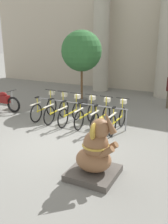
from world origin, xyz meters
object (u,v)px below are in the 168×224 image
object	(u,v)px
bicycle_2	(71,112)
potted_tree	(82,52)
bicycle_0	(45,108)
elephant_statue	(95,154)
bicycle_4	(101,117)
motorcycle	(2,100)
bicycle_3	(86,114)
bicycle_1	(57,110)
bicycle_5	(118,119)

from	to	relation	value
bicycle_2	potted_tree	size ratio (longest dim) A/B	0.51
bicycle_2	bicycle_0	bearing A→B (deg)	177.42
bicycle_0	elephant_statue	size ratio (longest dim) A/B	1.03
bicycle_4	bicycle_2	bearing A→B (deg)	-178.58
motorcycle	bicycle_2	bearing A→B (deg)	-1.44
bicycle_3	bicycle_4	xyz separation A→B (m)	(0.59, -0.03, 0.00)
bicycle_4	elephant_statue	distance (m)	3.13
bicycle_3	elephant_statue	bearing A→B (deg)	-60.06
elephant_statue	motorcycle	bearing A→B (deg)	152.44
elephant_statue	potted_tree	world-z (taller)	potted_tree
bicycle_1	motorcycle	bearing A→B (deg)	178.86
bicycle_3	bicycle_5	distance (m)	1.19
bicycle_0	potted_tree	size ratio (longest dim) A/B	0.51
bicycle_3	bicycle_4	size ratio (longest dim) A/B	1.00
bicycle_1	bicycle_3	world-z (taller)	same
bicycle_3	bicycle_5	world-z (taller)	same
bicycle_1	potted_tree	bearing A→B (deg)	94.43
bicycle_0	bicycle_1	xyz separation A→B (m)	(0.59, -0.02, 0.00)
bicycle_1	bicycle_4	world-z (taller)	same
bicycle_3	bicycle_0	bearing A→B (deg)	-179.90
motorcycle	potted_tree	distance (m)	3.99
bicycle_1	motorcycle	size ratio (longest dim) A/B	0.87
bicycle_2	motorcycle	world-z (taller)	bicycle_2
bicycle_0	bicycle_2	size ratio (longest dim) A/B	1.00
bicycle_2	bicycle_3	bearing A→B (deg)	5.44
bicycle_1	bicycle_4	xyz separation A→B (m)	(1.78, 0.00, 0.00)
bicycle_4	potted_tree	world-z (taller)	potted_tree
bicycle_1	elephant_statue	distance (m)	4.11
potted_tree	bicycle_3	bearing A→B (deg)	-59.28
potted_tree	motorcycle	bearing A→B (deg)	-139.21
bicycle_3	bicycle_4	world-z (taller)	same
bicycle_1	bicycle_5	xyz separation A→B (m)	(2.38, 0.03, 0.00)
bicycle_2	elephant_statue	xyz separation A→B (m)	(2.29, -2.89, 0.14)
bicycle_1	bicycle_4	bearing A→B (deg)	0.00
bicycle_2	motorcycle	bearing A→B (deg)	178.56
bicycle_0	bicycle_3	size ratio (longest dim) A/B	1.00
bicycle_1	bicycle_3	bearing A→B (deg)	1.32
bicycle_1	bicycle_0	bearing A→B (deg)	177.65
bicycle_5	elephant_statue	world-z (taller)	elephant_statue
bicycle_3	motorcycle	distance (m)	4.01
bicycle_1	bicycle_5	bearing A→B (deg)	0.63
bicycle_3	motorcycle	size ratio (longest dim) A/B	0.87
bicycle_3	potted_tree	distance (m)	3.34
bicycle_2	elephant_statue	world-z (taller)	elephant_statue
bicycle_3	bicycle_2	bearing A→B (deg)	-174.56
bicycle_2	bicycle_4	xyz separation A→B (m)	(1.19, 0.03, 0.00)
bicycle_2	bicycle_5	xyz separation A→B (m)	(1.78, 0.06, 0.00)
bicycle_5	bicycle_2	bearing A→B (deg)	-178.22
bicycle_4	bicycle_5	xyz separation A→B (m)	(0.59, 0.03, 0.00)
bicycle_4	motorcycle	size ratio (longest dim) A/B	0.87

